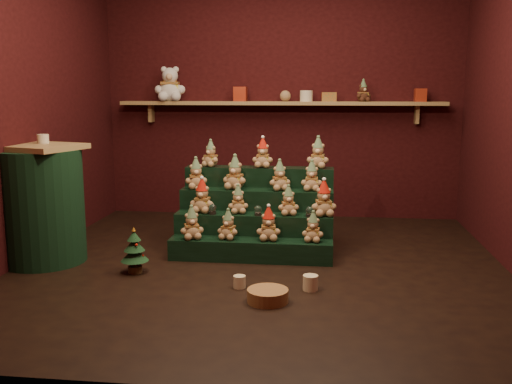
# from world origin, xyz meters

# --- Properties ---
(ground) EXTENTS (4.00, 4.00, 0.00)m
(ground) POSITION_xyz_m (0.00, 0.00, 0.00)
(ground) COLOR black
(ground) RESTS_ON ground
(back_wall) EXTENTS (4.00, 0.10, 2.80)m
(back_wall) POSITION_xyz_m (0.00, 2.05, 1.40)
(back_wall) COLOR black
(back_wall) RESTS_ON ground
(front_wall) EXTENTS (4.00, 0.10, 2.80)m
(front_wall) POSITION_xyz_m (0.00, -2.05, 1.40)
(front_wall) COLOR black
(front_wall) RESTS_ON ground
(left_wall) EXTENTS (0.10, 4.00, 2.80)m
(left_wall) POSITION_xyz_m (-2.05, 0.00, 1.40)
(left_wall) COLOR black
(left_wall) RESTS_ON ground
(back_shelf) EXTENTS (3.60, 0.26, 0.24)m
(back_shelf) POSITION_xyz_m (0.00, 1.87, 1.29)
(back_shelf) COLOR #A48752
(back_shelf) RESTS_ON ground
(riser_tier_front) EXTENTS (1.40, 0.22, 0.18)m
(riser_tier_front) POSITION_xyz_m (-0.11, 0.15, 0.09)
(riser_tier_front) COLOR black
(riser_tier_front) RESTS_ON ground
(riser_tier_midfront) EXTENTS (1.40, 0.22, 0.36)m
(riser_tier_midfront) POSITION_xyz_m (-0.11, 0.37, 0.18)
(riser_tier_midfront) COLOR black
(riser_tier_midfront) RESTS_ON ground
(riser_tier_midback) EXTENTS (1.40, 0.22, 0.54)m
(riser_tier_midback) POSITION_xyz_m (-0.11, 0.59, 0.27)
(riser_tier_midback) COLOR black
(riser_tier_midback) RESTS_ON ground
(riser_tier_back) EXTENTS (1.40, 0.22, 0.72)m
(riser_tier_back) POSITION_xyz_m (-0.11, 0.81, 0.36)
(riser_tier_back) COLOR black
(riser_tier_back) RESTS_ON ground
(teddy_0) EXTENTS (0.25, 0.24, 0.28)m
(teddy_0) POSITION_xyz_m (-0.61, 0.14, 0.32)
(teddy_0) COLOR tan
(teddy_0) RESTS_ON riser_tier_front
(teddy_1) EXTENTS (0.21, 0.20, 0.25)m
(teddy_1) POSITION_xyz_m (-0.30, 0.16, 0.31)
(teddy_1) COLOR tan
(teddy_1) RESTS_ON riser_tier_front
(teddy_2) EXTENTS (0.22, 0.20, 0.28)m
(teddy_2) POSITION_xyz_m (0.05, 0.17, 0.32)
(teddy_2) COLOR tan
(teddy_2) RESTS_ON riser_tier_front
(teddy_3) EXTENTS (0.20, 0.18, 0.25)m
(teddy_3) POSITION_xyz_m (0.42, 0.17, 0.31)
(teddy_3) COLOR tan
(teddy_3) RESTS_ON riser_tier_front
(teddy_4) EXTENTS (0.23, 0.21, 0.30)m
(teddy_4) POSITION_xyz_m (-0.57, 0.38, 0.51)
(teddy_4) COLOR tan
(teddy_4) RESTS_ON riser_tier_midfront
(teddy_5) EXTENTS (0.21, 0.20, 0.25)m
(teddy_5) POSITION_xyz_m (-0.25, 0.39, 0.48)
(teddy_5) COLOR tan
(teddy_5) RESTS_ON riser_tier_midfront
(teddy_6) EXTENTS (0.21, 0.20, 0.26)m
(teddy_6) POSITION_xyz_m (0.20, 0.37, 0.49)
(teddy_6) COLOR tan
(teddy_6) RESTS_ON riser_tier_midfront
(teddy_7) EXTENTS (0.26, 0.24, 0.31)m
(teddy_7) POSITION_xyz_m (0.51, 0.37, 0.51)
(teddy_7) COLOR tan
(teddy_7) RESTS_ON riser_tier_midfront
(teddy_8) EXTENTS (0.25, 0.23, 0.28)m
(teddy_8) POSITION_xyz_m (-0.67, 0.59, 0.68)
(teddy_8) COLOR tan
(teddy_8) RESTS_ON riser_tier_midback
(teddy_9) EXTENTS (0.26, 0.24, 0.31)m
(teddy_9) POSITION_xyz_m (-0.31, 0.61, 0.69)
(teddy_9) COLOR tan
(teddy_9) RESTS_ON riser_tier_midback
(teddy_10) EXTENTS (0.24, 0.23, 0.27)m
(teddy_10) POSITION_xyz_m (0.10, 0.60, 0.68)
(teddy_10) COLOR tan
(teddy_10) RESTS_ON riser_tier_midback
(teddy_11) EXTENTS (0.19, 0.18, 0.27)m
(teddy_11) POSITION_xyz_m (0.40, 0.61, 0.68)
(teddy_11) COLOR tan
(teddy_11) RESTS_ON riser_tier_midback
(teddy_12) EXTENTS (0.23, 0.22, 0.25)m
(teddy_12) POSITION_xyz_m (-0.57, 0.81, 0.84)
(teddy_12) COLOR tan
(teddy_12) RESTS_ON riser_tier_back
(teddy_13) EXTENTS (0.20, 0.18, 0.27)m
(teddy_13) POSITION_xyz_m (-0.07, 0.80, 0.86)
(teddy_13) COLOR tan
(teddy_13) RESTS_ON riser_tier_back
(teddy_14) EXTENTS (0.22, 0.20, 0.29)m
(teddy_14) POSITION_xyz_m (0.45, 0.82, 0.86)
(teddy_14) COLOR tan
(teddy_14) RESTS_ON riser_tier_back
(snow_globe_a) EXTENTS (0.07, 0.07, 0.09)m
(snow_globe_a) POSITION_xyz_m (-0.47, 0.31, 0.41)
(snow_globe_a) COLOR black
(snow_globe_a) RESTS_ON riser_tier_midfront
(snow_globe_b) EXTENTS (0.07, 0.07, 0.09)m
(snow_globe_b) POSITION_xyz_m (-0.06, 0.31, 0.40)
(snow_globe_b) COLOR black
(snow_globe_b) RESTS_ON riser_tier_midfront
(snow_globe_c) EXTENTS (0.07, 0.07, 0.09)m
(snow_globe_c) POSITION_xyz_m (0.39, 0.31, 0.41)
(snow_globe_c) COLOR black
(snow_globe_c) RESTS_ON riser_tier_midfront
(side_table) EXTENTS (0.78, 0.71, 1.00)m
(side_table) POSITION_xyz_m (-1.85, -0.09, 0.49)
(side_table) COLOR #A48752
(side_table) RESTS_ON ground
(table_ornament) EXTENTS (0.10, 0.10, 0.08)m
(table_ornament) POSITION_xyz_m (-1.85, 0.01, 1.04)
(table_ornament) COLOR beige
(table_ornament) RESTS_ON side_table
(mini_christmas_tree) EXTENTS (0.22, 0.22, 0.38)m
(mini_christmas_tree) POSITION_xyz_m (-0.98, -0.30, 0.18)
(mini_christmas_tree) COLOR #443018
(mini_christmas_tree) RESTS_ON ground
(mug_left) EXTENTS (0.09, 0.09, 0.09)m
(mug_left) POSITION_xyz_m (-0.10, -0.54, 0.05)
(mug_left) COLOR beige
(mug_left) RESTS_ON ground
(mug_right) EXTENTS (0.11, 0.11, 0.11)m
(mug_right) POSITION_xyz_m (0.42, -0.53, 0.06)
(mug_right) COLOR beige
(mug_right) RESTS_ON ground
(wicker_basket) EXTENTS (0.36, 0.36, 0.09)m
(wicker_basket) POSITION_xyz_m (0.14, -0.80, 0.04)
(wicker_basket) COLOR #A66E43
(wicker_basket) RESTS_ON ground
(white_bear) EXTENTS (0.39, 0.36, 0.48)m
(white_bear) POSITION_xyz_m (-1.24, 1.84, 1.56)
(white_bear) COLOR white
(white_bear) RESTS_ON back_shelf
(brown_bear) EXTENTS (0.21, 0.21, 0.23)m
(brown_bear) POSITION_xyz_m (0.91, 1.84, 1.44)
(brown_bear) COLOR #462617
(brown_bear) RESTS_ON back_shelf
(gift_tin_red_a) EXTENTS (0.14, 0.14, 0.16)m
(gift_tin_red_a) POSITION_xyz_m (-0.44, 1.85, 1.40)
(gift_tin_red_a) COLOR #AC331A
(gift_tin_red_a) RESTS_ON back_shelf
(gift_tin_cream) EXTENTS (0.14, 0.14, 0.12)m
(gift_tin_cream) POSITION_xyz_m (0.29, 1.85, 1.38)
(gift_tin_cream) COLOR beige
(gift_tin_cream) RESTS_ON back_shelf
(gift_tin_red_b) EXTENTS (0.12, 0.12, 0.14)m
(gift_tin_red_b) POSITION_xyz_m (1.51, 1.85, 1.39)
(gift_tin_red_b) COLOR #AC331A
(gift_tin_red_b) RESTS_ON back_shelf
(shelf_plush_ball) EXTENTS (0.12, 0.12, 0.12)m
(shelf_plush_ball) POSITION_xyz_m (0.06, 1.85, 1.38)
(shelf_plush_ball) COLOR tan
(shelf_plush_ball) RESTS_ON back_shelf
(scarf_gift_box) EXTENTS (0.16, 0.10, 0.10)m
(scarf_gift_box) POSITION_xyz_m (0.54, 1.85, 1.37)
(scarf_gift_box) COLOR #C64E1C
(scarf_gift_box) RESTS_ON back_shelf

